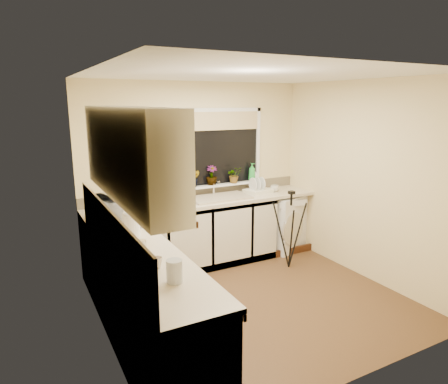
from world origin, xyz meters
TOP-DOWN VIEW (x-y plane):
  - floor at (0.00, 0.00)m, footprint 3.20×3.20m
  - ceiling at (0.00, 0.00)m, footprint 3.20×3.20m
  - wall_back at (0.00, 1.50)m, footprint 3.20×0.00m
  - wall_front at (0.00, -1.50)m, footprint 3.20×0.00m
  - wall_left at (-1.60, 0.00)m, footprint 0.00×3.00m
  - wall_right at (1.60, 0.00)m, footprint 0.00×3.00m
  - base_cabinet_back at (-0.33, 1.20)m, footprint 2.55×0.60m
  - base_cabinet_left at (-1.30, -0.30)m, footprint 0.54×2.40m
  - worktop_back at (0.00, 1.20)m, footprint 3.20×0.60m
  - worktop_left at (-1.30, -0.30)m, footprint 0.60×2.40m
  - upper_cabinet at (-1.44, -0.45)m, footprint 0.28×1.90m
  - splashback_left at (-1.59, -0.30)m, footprint 0.02×2.40m
  - splashback_back at (0.00, 1.49)m, footprint 3.20×0.02m
  - window_glass at (0.20, 1.49)m, footprint 1.50×0.02m
  - window_blind at (0.20, 1.46)m, footprint 1.50×0.02m
  - windowsill at (0.20, 1.43)m, footprint 1.60×0.14m
  - sink at (0.20, 1.20)m, footprint 0.82×0.46m
  - faucet at (0.20, 1.38)m, footprint 0.03×0.03m
  - washing_machine at (1.24, 1.21)m, footprint 0.74×0.73m
  - laptop at (-0.48, 1.22)m, footprint 0.41×0.36m
  - kettle at (-1.26, 0.25)m, footprint 0.17×0.17m
  - dish_rack at (0.85, 1.24)m, footprint 0.41×0.34m
  - tripod at (0.93, 0.57)m, footprint 0.51×0.51m
  - glass_jug at (-1.27, -0.93)m, footprint 0.12×0.12m
  - steel_jar at (-1.31, -0.26)m, footprint 0.08×0.08m
  - microwave at (-1.32, 0.79)m, footprint 0.48×0.59m
  - plant_a at (-0.29, 1.41)m, footprint 0.12×0.08m
  - plant_b at (-0.07, 1.40)m, footprint 0.16×0.14m
  - plant_c at (0.19, 1.42)m, footprint 0.18×0.18m
  - plant_d at (0.54, 1.40)m, footprint 0.24×0.22m
  - soap_bottle_green at (0.84, 1.41)m, footprint 0.13×0.13m
  - soap_bottle_clear at (0.90, 1.43)m, footprint 0.10×0.10m
  - cup_back at (1.10, 1.19)m, footprint 0.15×0.15m
  - cup_left at (-1.30, -0.62)m, footprint 0.10×0.10m

SIDE VIEW (x-z plane):
  - floor at x=0.00m, z-range 0.00..0.00m
  - washing_machine at x=1.24m, z-range 0.00..0.83m
  - base_cabinet_back at x=-0.33m, z-range 0.00..0.86m
  - base_cabinet_left at x=-1.30m, z-range 0.00..0.86m
  - tripod at x=0.93m, z-range 0.00..1.05m
  - worktop_back at x=0.00m, z-range 0.86..0.90m
  - worktop_left at x=-1.30m, z-range 0.86..0.90m
  - sink at x=0.20m, z-range 0.90..0.93m
  - dish_rack at x=0.85m, z-range 0.90..0.96m
  - cup_left at x=-1.30m, z-range 0.90..0.99m
  - cup_back at x=1.10m, z-range 0.90..1.00m
  - steel_jar at x=-1.31m, z-range 0.90..1.01m
  - splashback_back at x=0.00m, z-range 0.90..1.04m
  - laptop at x=-0.48m, z-range 0.84..1.11m
  - glass_jug at x=-1.27m, z-range 0.90..1.07m
  - kettle at x=-1.26m, z-range 0.90..1.12m
  - faucet at x=0.20m, z-range 0.90..1.14m
  - windowsill at x=0.20m, z-range 1.02..1.05m
  - microwave at x=-1.32m, z-range 0.90..1.19m
  - splashback_left at x=-1.59m, z-range 0.90..1.35m
  - soap_bottle_clear at x=0.90m, z-range 1.05..1.22m
  - plant_a at x=-0.29m, z-range 1.05..1.28m
  - plant_d at x=0.54m, z-range 1.05..1.28m
  - plant_b at x=-0.07m, z-range 1.05..1.28m
  - soap_bottle_green at x=0.84m, z-range 1.05..1.31m
  - plant_c at x=0.19m, z-range 1.05..1.32m
  - wall_back at x=0.00m, z-range -0.38..2.83m
  - wall_front at x=0.00m, z-range -0.38..2.83m
  - wall_left at x=-1.60m, z-range -0.27..2.73m
  - wall_right at x=1.60m, z-range -0.27..2.73m
  - window_glass at x=0.20m, z-range 1.05..2.05m
  - upper_cabinet at x=-1.44m, z-range 1.45..2.15m
  - window_blind at x=0.20m, z-range 1.80..2.05m
  - ceiling at x=0.00m, z-range 2.45..2.45m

